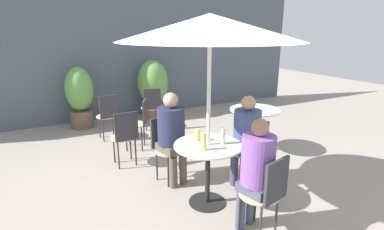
{
  "coord_description": "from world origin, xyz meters",
  "views": [
    {
      "loc": [
        -1.6,
        -2.83,
        2.03
      ],
      "look_at": [
        0.03,
        0.33,
        1.0
      ],
      "focal_mm": 28.0,
      "sensor_mm": 36.0,
      "label": 1
    }
  ],
  "objects": [
    {
      "name": "seated_person_2",
      "position": [
        -0.13,
        0.6,
        0.73
      ],
      "size": [
        0.38,
        0.41,
        1.25
      ],
      "rotation": [
        0.0,
        0.0,
        0.24
      ],
      "color": "brown",
      "rests_on": "ground_plane"
    },
    {
      "name": "bistro_chair_5",
      "position": [
        -0.55,
        1.36,
        0.53
      ],
      "size": [
        0.41,
        0.41,
        0.88
      ],
      "rotation": [
        0.0,
        0.0,
        3.15
      ],
      "color": "tan",
      "rests_on": "ground_plane"
    },
    {
      "name": "bistro_chair_4",
      "position": [
        0.41,
        2.87,
        0.53
      ],
      "size": [
        0.41,
        0.42,
        0.88
      ],
      "rotation": [
        0.0,
        0.0,
        3.02
      ],
      "color": "tan",
      "rests_on": "ground_plane"
    },
    {
      "name": "seated_person_0",
      "position": [
        0.2,
        -0.74,
        0.72
      ],
      "size": [
        0.35,
        0.37,
        1.22
      ],
      "rotation": [
        0.0,
        0.0,
        3.38
      ],
      "color": "#42475B",
      "rests_on": "ground_plane"
    },
    {
      "name": "bistro_chair_0",
      "position": [
        0.23,
        -0.88,
        0.53
      ],
      "size": [
        0.42,
        0.44,
        0.88
      ],
      "rotation": [
        0.0,
        0.0,
        -2.91
      ],
      "color": "tan",
      "rests_on": "ground_plane"
    },
    {
      "name": "ground_plane",
      "position": [
        0.0,
        0.0,
        0.0
      ],
      "size": [
        20.0,
        20.0,
        0.0
      ],
      "primitive_type": "plane",
      "color": "gray"
    },
    {
      "name": "bistro_chair_1",
      "position": [
        0.84,
        0.13,
        0.53
      ],
      "size": [
        0.44,
        0.42,
        0.88
      ],
      "rotation": [
        0.0,
        0.0,
        -1.33
      ],
      "color": "tan",
      "rests_on": "ground_plane"
    },
    {
      "name": "potted_plant_1",
      "position": [
        0.76,
        3.7,
        0.77
      ],
      "size": [
        0.71,
        0.71,
        1.36
      ],
      "color": "#93664C",
      "rests_on": "ground_plane"
    },
    {
      "name": "potted_plant_0",
      "position": [
        -0.87,
        3.67,
        0.7
      ],
      "size": [
        0.57,
        0.57,
        1.29
      ],
      "color": "brown",
      "rests_on": "ground_plane"
    },
    {
      "name": "umbrella",
      "position": [
        0.03,
        -0.07,
        2.04
      ],
      "size": [
        1.96,
        1.96,
        2.18
      ],
      "color": "silver",
      "rests_on": "ground_plane"
    },
    {
      "name": "bistro_chair_2",
      "position": [
        -0.16,
        0.74,
        0.53
      ],
      "size": [
        0.42,
        0.44,
        0.88
      ],
      "rotation": [
        0.0,
        0.0,
        0.24
      ],
      "color": "tan",
      "rests_on": "ground_plane"
    },
    {
      "name": "storefront_wall",
      "position": [
        0.0,
        4.14,
        1.5
      ],
      "size": [
        10.0,
        0.06,
        3.0
      ],
      "color": "#4C5666",
      "rests_on": "ground_plane"
    },
    {
      "name": "bistro_chair_3",
      "position": [
        -0.52,
        2.65,
        0.53
      ],
      "size": [
        0.41,
        0.41,
        0.88
      ],
      "rotation": [
        0.0,
        0.0,
        3.21
      ],
      "color": "tan",
      "rests_on": "ground_plane"
    },
    {
      "name": "seated_person_1",
      "position": [
        0.7,
        0.09,
        0.72
      ],
      "size": [
        0.4,
        0.37,
        1.23
      ],
      "rotation": [
        0.0,
        0.0,
        -1.33
      ],
      "color": "#42475B",
      "rests_on": "ground_plane"
    },
    {
      "name": "beer_glass_2",
      "position": [
        -0.02,
        0.09,
        0.83
      ],
      "size": [
        0.07,
        0.07,
        0.14
      ],
      "color": "#DBC65B",
      "rests_on": "cafe_table_near"
    },
    {
      "name": "beer_glass_0",
      "position": [
        -0.09,
        -0.19,
        0.85
      ],
      "size": [
        0.06,
        0.06,
        0.2
      ],
      "color": "#DBC65B",
      "rests_on": "cafe_table_near"
    },
    {
      "name": "bistro_chair_6",
      "position": [
        -0.13,
        1.96,
        0.53
      ],
      "size": [
        0.46,
        0.45,
        0.88
      ],
      "rotation": [
        0.0,
        0.0,
        4.24
      ],
      "color": "tan",
      "rests_on": "ground_plane"
    },
    {
      "name": "cafe_table_near",
      "position": [
        0.03,
        -0.07,
        0.57
      ],
      "size": [
        0.79,
        0.79,
        0.75
      ],
      "color": "black",
      "rests_on": "ground_plane"
    },
    {
      "name": "beer_glass_1",
      "position": [
        0.19,
        -0.13,
        0.85
      ],
      "size": [
        0.06,
        0.06,
        0.19
      ],
      "color": "silver",
      "rests_on": "cafe_table_near"
    },
    {
      "name": "cafe_table_far",
      "position": [
        1.52,
        0.94,
        0.58
      ],
      "size": [
        0.82,
        0.82,
        0.75
      ],
      "color": "black",
      "rests_on": "ground_plane"
    }
  ]
}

